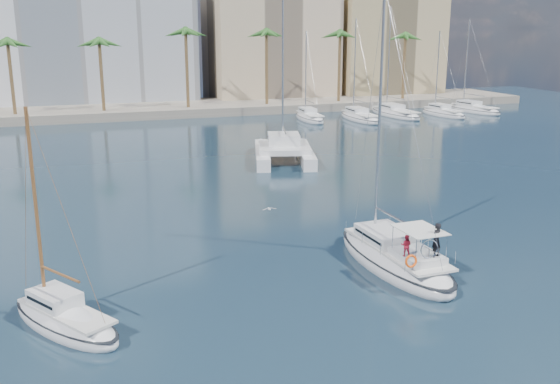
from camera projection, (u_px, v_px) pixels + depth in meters
name	position (u px, v px, depth m)	size (l,w,h in m)	color
ground	(288.00, 252.00, 34.44)	(160.00, 160.00, 0.00)	black
quay	(145.00, 110.00, 90.03)	(120.00, 14.00, 1.20)	gray
building_modern	(49.00, 14.00, 93.79)	(42.00, 16.00, 28.00)	silver
building_beige	(270.00, 41.00, 102.82)	(20.00, 14.00, 20.00)	tan
building_tan_right	(384.00, 46.00, 107.57)	(18.00, 12.00, 18.00)	tan
palm_centre	(145.00, 41.00, 83.91)	(3.60, 3.60, 12.30)	brown
palm_right	(372.00, 40.00, 94.66)	(3.60, 3.60, 12.30)	brown
main_sloop	(394.00, 258.00, 32.29)	(3.46, 10.03, 14.77)	silver
small_sloop	(64.00, 319.00, 25.71)	(5.32, 6.77, 9.59)	silver
catamaran	(284.00, 149.00, 58.14)	(7.90, 11.49, 15.43)	silver
seagull	(269.00, 209.00, 40.62)	(0.93, 0.40, 0.17)	silver
moored_yacht_a	(310.00, 120.00, 83.72)	(2.72, 9.35, 11.90)	silver
moored_yacht_b	(360.00, 120.00, 83.94)	(3.14, 10.78, 13.72)	silver
moored_yacht_c	(395.00, 116.00, 87.83)	(3.55, 12.21, 15.54)	silver
moored_yacht_d	(443.00, 116.00, 88.05)	(2.72, 9.35, 11.90)	silver
moored_yacht_e	(473.00, 112.00, 91.94)	(3.14, 10.78, 13.72)	silver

